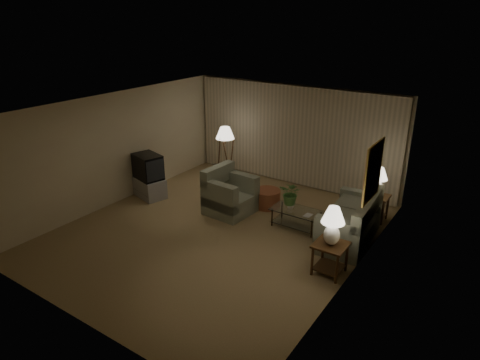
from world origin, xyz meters
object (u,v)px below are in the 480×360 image
object	(u,v)px
coffee_table	(296,216)
side_table_near	(330,253)
tv_cabinet	(150,187)
vase	(291,205)
side_table_far	(376,203)
armchair	(230,196)
table_lamp_near	(333,223)
sofa	(349,223)
crt_tv	(148,167)
table_lamp_far	(379,179)
floor_lamp	(225,153)
ottoman	(267,198)

from	to	relation	value
coffee_table	side_table_near	bearing A→B (deg)	-43.73
tv_cabinet	vase	world-z (taller)	vase
side_table_far	vase	size ratio (longest dim) A/B	4.01
armchair	coffee_table	bearing A→B (deg)	-79.93
table_lamp_near	coffee_table	distance (m)	1.96
table_lamp_near	vase	size ratio (longest dim) A/B	4.83
sofa	side_table_far	xyz separation A→B (m)	(0.15, 1.25, 0.01)
side_table_far	coffee_table	world-z (taller)	side_table_far
sofa	crt_tv	xyz separation A→B (m)	(-5.05, -0.68, 0.42)
side_table_far	crt_tv	world-z (taller)	crt_tv
side_table_far	table_lamp_far	world-z (taller)	table_lamp_far
table_lamp_far	crt_tv	bearing A→B (deg)	-159.67
side_table_far	table_lamp_near	distance (m)	2.67
crt_tv	table_lamp_near	bearing A→B (deg)	8.28
table_lamp_near	crt_tv	distance (m)	5.25
floor_lamp	ottoman	xyz separation A→B (m)	(1.81, -0.79, -0.60)
ottoman	side_table_near	bearing A→B (deg)	-37.40
floor_lamp	coffee_table	bearing A→B (deg)	-25.31
sofa	coffee_table	distance (m)	1.17
sofa	floor_lamp	bearing A→B (deg)	-111.33
sofa	vase	xyz separation A→B (m)	(-1.31, -0.10, 0.09)
armchair	side_table_near	world-z (taller)	armchair
table_lamp_far	ottoman	bearing A→B (deg)	-162.03
side_table_far	table_lamp_near	world-z (taller)	table_lamp_near
floor_lamp	ottoman	bearing A→B (deg)	-23.62
coffee_table	table_lamp_near	bearing A→B (deg)	-43.73
side_table_near	side_table_far	distance (m)	2.60
table_lamp_far	armchair	bearing A→B (deg)	-152.44
side_table_far	vase	bearing A→B (deg)	-137.17
table_lamp_far	ottoman	distance (m)	2.63
side_table_near	table_lamp_near	distance (m)	0.61
side_table_far	coffee_table	distance (m)	1.88
tv_cabinet	armchair	bearing A→B (deg)	25.52
sofa	table_lamp_far	distance (m)	1.39
side_table_near	floor_lamp	world-z (taller)	floor_lamp
side_table_far	tv_cabinet	xyz separation A→B (m)	(-5.20, -1.93, -0.16)
side_table_far	floor_lamp	size ratio (longest dim) A/B	0.39
side_table_near	crt_tv	world-z (taller)	crt_tv
table_lamp_near	floor_lamp	size ratio (longest dim) A/B	0.46
sofa	floor_lamp	world-z (taller)	floor_lamp
armchair	table_lamp_far	distance (m)	3.36
coffee_table	vase	xyz separation A→B (m)	(-0.15, -0.00, 0.21)
side_table_near	floor_lamp	bearing A→B (deg)	148.06
floor_lamp	crt_tv	bearing A→B (deg)	-117.28
side_table_near	side_table_far	size ratio (longest dim) A/B	1.00
armchair	side_table_far	world-z (taller)	armchair
table_lamp_far	crt_tv	xyz separation A→B (m)	(-5.20, -1.93, -0.18)
side_table_near	tv_cabinet	xyz separation A→B (m)	(-5.20, 0.67, -0.16)
side_table_near	vase	world-z (taller)	side_table_near
coffee_table	armchair	bearing A→B (deg)	-173.58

